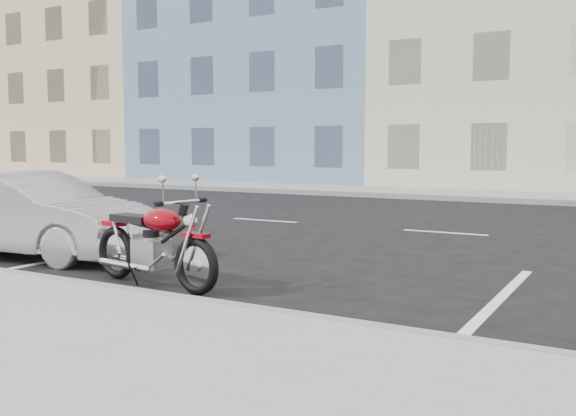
{
  "coord_description": "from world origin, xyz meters",
  "views": [
    {
      "loc": [
        1.36,
        -11.88,
        1.63
      ],
      "look_at": [
        -2.88,
        -4.44,
        0.8
      ],
      "focal_mm": 40.0,
      "sensor_mm": 36.0,
      "label": 1
    }
  ],
  "objects": [
    {
      "name": "ground",
      "position": [
        0.0,
        0.0,
        0.0
      ],
      "size": [
        120.0,
        120.0,
        0.0
      ],
      "primitive_type": "plane",
      "color": "black",
      "rests_on": "ground"
    },
    {
      "name": "sidewalk_far",
      "position": [
        -5.0,
        8.7,
        0.07
      ],
      "size": [
        80.0,
        3.4,
        0.15
      ],
      "primitive_type": "cube",
      "color": "gray",
      "rests_on": "ground"
    },
    {
      "name": "curb_far",
      "position": [
        -5.0,
        7.0,
        0.08
      ],
      "size": [
        80.0,
        0.12,
        0.16
      ],
      "primitive_type": "cube",
      "color": "gray",
      "rests_on": "ground"
    },
    {
      "name": "bldg_blue",
      "position": [
        -14.0,
        16.3,
        6.5
      ],
      "size": [
        12.0,
        12.0,
        13.0
      ],
      "primitive_type": "cube",
      "color": "slate",
      "rests_on": "ground"
    },
    {
      "name": "curb_near",
      "position": [
        -5.0,
        -7.0,
        0.08
      ],
      "size": [
        80.0,
        0.12,
        0.16
      ],
      "primitive_type": "cube",
      "color": "gray",
      "rests_on": "ground"
    },
    {
      "name": "bldg_cream",
      "position": [
        -2.0,
        16.3,
        5.75
      ],
      "size": [
        12.0,
        12.0,
        11.5
      ],
      "primitive_type": "cube",
      "color": "beige",
      "rests_on": "ground"
    },
    {
      "name": "sedan_silver",
      "position": [
        -6.57,
        -5.61,
        0.62
      ],
      "size": [
        3.91,
        1.73,
        1.25
      ],
      "primitive_type": "imported",
      "rotation": [
        0.0,
        0.0,
        1.68
      ],
      "color": "#9A9BA1",
      "rests_on": "ground"
    },
    {
      "name": "bldg_far_west",
      "position": [
        -26.0,
        16.3,
        6.0
      ],
      "size": [
        12.0,
        12.0,
        12.0
      ],
      "primitive_type": "cube",
      "color": "#CBB58D",
      "rests_on": "ground"
    },
    {
      "name": "motorcycle",
      "position": [
        -2.91,
        -6.38,
        0.47
      ],
      "size": [
        2.05,
        0.71,
        1.03
      ],
      "rotation": [
        0.0,
        0.0,
        -0.15
      ],
      "color": "black",
      "rests_on": "ground"
    }
  ]
}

